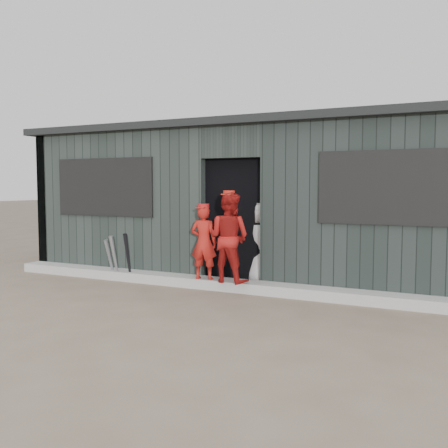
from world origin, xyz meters
The scene contains 9 objects.
ground centered at (0.00, 0.00, 0.00)m, with size 80.00×80.00×0.00m, color brown.
curb centered at (0.00, 1.82, 0.07)m, with size 8.00×0.36×0.15m, color #A1A19C.
bat_left centered at (-2.11, 1.74, 0.34)m, with size 0.07×0.07×0.70m, color gray.
bat_mid centered at (-1.93, 1.65, 0.38)m, with size 0.07×0.07×0.76m, color gray.
bat_right centered at (-1.69, 1.68, 0.40)m, with size 0.07×0.07×0.83m, color black.
player_red_left centered at (-0.31, 1.73, 0.71)m, with size 0.41×0.27×1.13m, color #A91B14.
player_red_right centered at (0.14, 1.68, 0.81)m, with size 0.65×0.50×1.33m, color maroon.
player_grey_back centered at (0.46, 2.27, 0.67)m, with size 0.65×0.42×1.33m, color #B6B6B6.
dugout centered at (0.00, 3.50, 1.29)m, with size 8.30×3.30×2.62m.
Camera 1 is at (3.24, -4.93, 1.57)m, focal length 40.00 mm.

